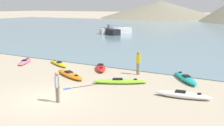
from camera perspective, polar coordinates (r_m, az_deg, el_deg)
The scene contains 15 objects.
ground_plane at distance 14.66m, azimuth -13.76°, elevation -7.59°, with size 400.00×400.00×0.00m, color tan.
bay_water at distance 54.10m, azimuth 18.65°, elevation 6.50°, with size 160.00×70.00×0.06m, color slate.
far_hill_left at distance 114.88m, azimuth 10.36°, elevation 11.45°, with size 50.71×50.71×7.16m, color gray.
kayak_on_sand_0 at distance 16.92m, azimuth 1.84°, elevation -4.01°, with size 3.42×2.25×0.34m.
kayak_on_sand_1 at distance 14.85m, azimuth 15.25°, elevation -6.71°, with size 3.08×1.08×0.38m.
kayak_on_sand_2 at distance 20.59m, azimuth -2.47°, elevation -0.95°, with size 2.16×2.76×0.41m.
kayak_on_sand_3 at distance 18.26m, azimuth 15.67°, elevation -3.16°, with size 2.50×3.09×0.39m.
kayak_on_sand_4 at distance 24.32m, azimuth -18.39°, elevation 0.35°, with size 2.09×2.91×0.29m.
kayak_on_sand_5 at distance 18.80m, azimuth -9.14°, elevation -2.48°, with size 3.44×2.14×0.35m.
kayak_on_sand_6 at distance 22.61m, azimuth -11.55°, elevation -0.11°, with size 2.97×1.87×0.31m.
person_near_foreground at distance 13.75m, azimuth -11.81°, elevation -4.69°, with size 0.33×0.28×1.64m.
person_near_waterline at distance 19.02m, azimuth 5.75°, elevation 0.38°, with size 0.35×0.24×1.73m.
moored_boat_1 at distance 47.42m, azimuth 0.76°, elevation 7.15°, with size 4.73×5.48×1.66m.
moored_boat_4 at distance 46.05m, azimuth -0.46°, elevation 6.89°, with size 4.84×3.72×0.99m.
loose_paddle at distance 16.48m, azimuth -5.87°, elevation -5.00°, with size 1.66×2.43×0.03m.
Camera 1 is at (9.45, -10.07, 4.90)m, focal length 42.00 mm.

